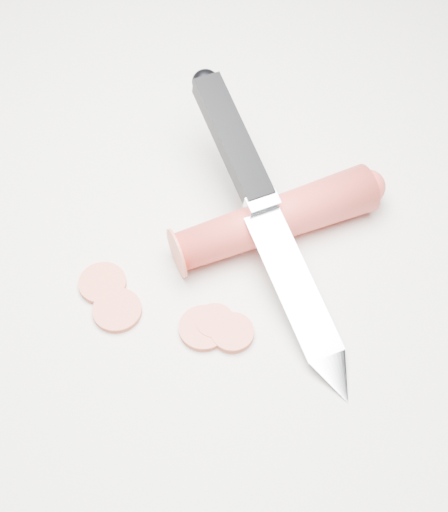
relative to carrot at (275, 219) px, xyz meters
The scene contains 9 objects.
ground 0.05m from the carrot, 133.12° to the right, with size 2.40×2.40×0.00m, color silver.
carrot is the anchor object (origin of this frame).
carrot_slice_0 0.10m from the carrot, 81.87° to the right, with size 0.03×0.03×0.01m, color #EB5E40.
carrot_slice_1 0.07m from the carrot, 137.42° to the right, with size 0.03×0.03×0.01m, color #EB5E40.
carrot_slice_2 0.10m from the carrot, 91.15° to the right, with size 0.03×0.03×0.01m, color #EB5E40.
carrot_slice_3 0.15m from the carrot, 131.36° to the right, with size 0.04×0.04×0.01m, color #EB5E40.
carrot_slice_4 0.11m from the carrot, 93.70° to the right, with size 0.04×0.04×0.01m, color #EB5E40.
carrot_slice_5 0.15m from the carrot, 120.34° to the right, with size 0.04×0.04×0.01m, color #EB5E40.
kitchen_knife 0.03m from the carrot, 79.25° to the right, with size 0.25×0.20×0.08m, color silver, non-canonical shape.
Camera 1 is at (0.16, -0.29, 0.48)m, focal length 50.00 mm.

